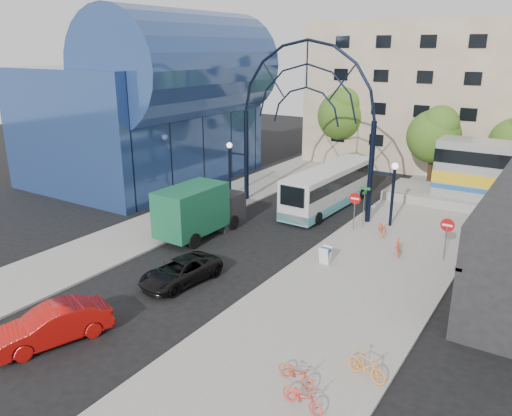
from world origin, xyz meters
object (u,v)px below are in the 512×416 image
Objects in this scene: street_name_sign at (364,199)px; green_truck at (201,210)px; bike_near_a at (382,228)px; bike_far_b at (366,366)px; stop_sign at (355,202)px; tree_north_b at (344,112)px; tree_north_a at (435,134)px; do_not_enter_sign at (447,229)px; black_suv at (180,271)px; red_sedan at (52,325)px; gateway_arch at (306,92)px; sandwich_board at (325,253)px; city_bus at (330,187)px; bike_far_c at (296,373)px; bike_far_a at (302,397)px; bike_near_b at (398,247)px.

green_truck is at bearing -142.09° from street_name_sign.
bike_far_b is at bearing -102.83° from bike_near_a.
tree_north_b is at bearing 115.83° from stop_sign.
tree_north_a reaches higher than street_name_sign.
do_not_enter_sign reaches higher than black_suv.
street_name_sign is 0.40× the size of tree_north_a.
do_not_enter_sign is 0.53× the size of red_sedan.
gateway_arch reaches higher than sandwich_board.
street_name_sign is at bearing -37.81° from city_bus.
sandwich_board is 0.09× the size of city_bus.
tree_north_a is 4.14× the size of bike_near_a.
tree_north_b is 35.89m from bike_far_b.
bike_near_a is 16.26m from bike_far_c.
gateway_arch is at bearing 164.93° from street_name_sign.
bike_near_a is at bearing -33.08° from city_bus.
stop_sign is at bearing -123.64° from street_name_sign.
street_name_sign is 2.83× the size of sandwich_board.
green_truck is (-4.44, -9.80, 0.09)m from city_bus.
bike_far_c is (12.39, -10.05, -1.12)m from green_truck.
sandwich_board is 6.20m from bike_near_a.
green_truck reaches higher than sandwich_board.
black_suv is at bearing -91.61° from city_bus.
tree_north_a is 28.98m from bike_far_b.
bike_far_a is (10.50, 1.87, -0.21)m from red_sedan.
city_bus is 22.64m from bike_far_a.
tree_north_b is at bearing 105.20° from black_suv.
tree_north_a reaches higher than red_sedan.
sandwich_board is 0.58× the size of bike_near_a.
bike_far_b is (15.04, -32.26, -4.64)m from tree_north_b.
gateway_arch is at bearing 39.03° from bike_far_c.
black_suv reaches higher than bike_far_a.
sandwich_board is at bearing -130.11° from bike_near_a.
bike_far_c is (-1.80, -13.98, -1.42)m from do_not_enter_sign.
do_not_enter_sign is 16.86m from tree_north_a.
stop_sign is at bearing 27.33° from bike_far_c.
green_truck is 12.30m from bike_near_b.
bike_far_a is (1.39, -14.43, -0.03)m from bike_near_b.
tree_north_a is at bearing 84.56° from black_suv.
tree_north_a reaches higher than do_not_enter_sign.
tree_north_b is 36.64m from bike_far_c.
green_truck is 16.66m from bike_far_b.
sandwich_board is 10.00m from bike_far_b.
gateway_arch is at bearing 98.47° from black_suv.
sandwich_board is 11.82m from bike_far_a.
bike_far_c is (-1.96, -1.65, -0.07)m from bike_far_b.
green_truck is at bearing -111.90° from gateway_arch.
bike_far_c is (13.08, -33.90, -4.71)m from tree_north_b.
green_truck is (-8.79, 0.09, 0.93)m from sandwich_board.
green_truck is at bearing 179.40° from sandwich_board.
tree_north_a is at bearing 62.83° from gateway_arch.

